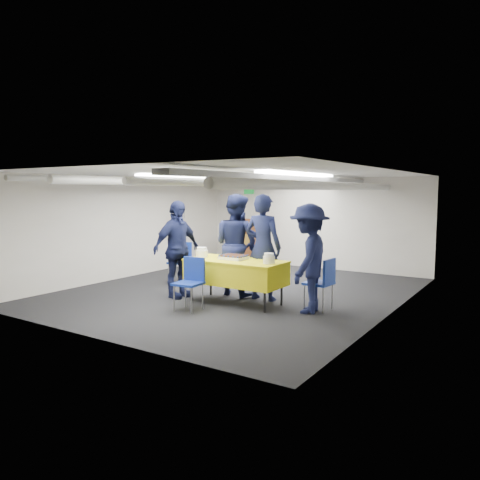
% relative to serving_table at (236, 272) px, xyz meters
% --- Properties ---
extents(ground, '(7.00, 7.00, 0.00)m').
position_rel_serving_table_xyz_m(ground, '(-0.50, 0.81, -0.56)').
color(ground, black).
rests_on(ground, ground).
extents(room_shell, '(6.00, 7.00, 2.30)m').
position_rel_serving_table_xyz_m(room_shell, '(-0.40, 1.22, 1.25)').
color(room_shell, beige).
rests_on(room_shell, ground).
extents(serving_table, '(1.76, 0.82, 0.77)m').
position_rel_serving_table_xyz_m(serving_table, '(0.00, 0.00, 0.00)').
color(serving_table, black).
rests_on(serving_table, ground).
extents(sheet_cake, '(0.46, 0.35, 0.08)m').
position_rel_serving_table_xyz_m(sheet_cake, '(-0.08, 0.05, 0.25)').
color(sheet_cake, white).
rests_on(sheet_cake, serving_table).
extents(plate_stack_left, '(0.22, 0.22, 0.18)m').
position_rel_serving_table_xyz_m(plate_stack_left, '(-0.71, -0.05, 0.29)').
color(plate_stack_left, white).
rests_on(plate_stack_left, serving_table).
extents(plate_stack_right, '(0.20, 0.20, 0.18)m').
position_rel_serving_table_xyz_m(plate_stack_right, '(0.70, -0.05, 0.29)').
color(plate_stack_right, white).
rests_on(plate_stack_right, serving_table).
extents(podium, '(0.62, 0.53, 1.25)m').
position_rel_serving_table_xyz_m(podium, '(-2.10, 3.85, 0.05)').
color(podium, brown).
rests_on(podium, ground).
extents(chair_near, '(0.46, 0.46, 0.87)m').
position_rel_serving_table_xyz_m(chair_near, '(-0.38, -0.77, -0.03)').
color(chair_near, gray).
rests_on(chair_near, ground).
extents(chair_right, '(0.44, 0.44, 0.87)m').
position_rel_serving_table_xyz_m(chair_right, '(1.50, 0.35, -0.03)').
color(chair_right, gray).
rests_on(chair_right, ground).
extents(chair_left, '(0.51, 0.51, 0.87)m').
position_rel_serving_table_xyz_m(chair_left, '(-2.03, 0.93, -0.03)').
color(chair_left, gray).
rests_on(chair_left, ground).
extents(sailor_a, '(0.73, 0.50, 1.92)m').
position_rel_serving_table_xyz_m(sailor_a, '(0.27, 0.50, 0.40)').
color(sailor_a, black).
rests_on(sailor_a, ground).
extents(sailor_b, '(1.04, 0.87, 1.92)m').
position_rel_serving_table_xyz_m(sailor_b, '(-0.37, 0.58, 0.40)').
color(sailor_b, black).
rests_on(sailor_b, ground).
extents(sailor_c, '(0.58, 1.11, 1.80)m').
position_rel_serving_table_xyz_m(sailor_c, '(-1.17, -0.20, 0.34)').
color(sailor_c, black).
rests_on(sailor_c, ground).
extents(sailor_d, '(0.85, 1.24, 1.78)m').
position_rel_serving_table_xyz_m(sailor_d, '(1.34, 0.14, 0.33)').
color(sailor_d, black).
rests_on(sailor_d, ground).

